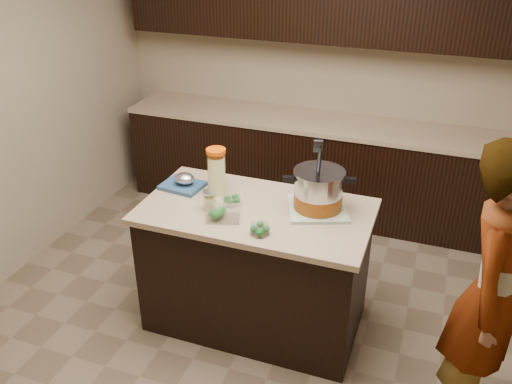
% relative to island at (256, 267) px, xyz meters
% --- Properties ---
extents(ground_plane, '(4.00, 4.00, 0.00)m').
position_rel_island_xyz_m(ground_plane, '(0.00, 0.00, -0.45)').
color(ground_plane, brown).
rests_on(ground_plane, ground).
extents(room_shell, '(4.04, 4.04, 2.72)m').
position_rel_island_xyz_m(room_shell, '(0.00, 0.00, 1.26)').
color(room_shell, tan).
rests_on(room_shell, ground).
extents(back_cabinets, '(3.60, 0.63, 2.33)m').
position_rel_island_xyz_m(back_cabinets, '(0.00, 1.74, 0.49)').
color(back_cabinets, black).
rests_on(back_cabinets, ground).
extents(island, '(1.46, 0.81, 0.90)m').
position_rel_island_xyz_m(island, '(0.00, 0.00, 0.00)').
color(island, black).
rests_on(island, ground).
extents(dish_towel, '(0.46, 0.46, 0.02)m').
position_rel_island_xyz_m(dish_towel, '(0.37, 0.12, 0.46)').
color(dish_towel, '#668B5E').
rests_on(dish_towel, island).
extents(stock_pot, '(0.44, 0.40, 0.46)m').
position_rel_island_xyz_m(stock_pot, '(0.37, 0.12, 0.57)').
color(stock_pot, '#B7B7BC').
rests_on(stock_pot, dish_towel).
extents(lemonade_pitcher, '(0.13, 0.13, 0.31)m').
position_rel_island_xyz_m(lemonade_pitcher, '(-0.32, 0.12, 0.59)').
color(lemonade_pitcher, '#E0DC89').
rests_on(lemonade_pitcher, island).
extents(mason_jar, '(0.11, 0.11, 0.14)m').
position_rel_island_xyz_m(mason_jar, '(-0.27, -0.11, 0.51)').
color(mason_jar, '#E0DC89').
rests_on(mason_jar, island).
extents(broccoli_tub_left, '(0.15, 0.15, 0.05)m').
position_rel_island_xyz_m(broccoli_tub_left, '(-0.16, -0.00, 0.47)').
color(broccoli_tub_left, silver).
rests_on(broccoli_tub_left, island).
extents(broccoli_tub_right, '(0.12, 0.12, 0.06)m').
position_rel_island_xyz_m(broccoli_tub_right, '(0.12, -0.27, 0.47)').
color(broccoli_tub_right, silver).
rests_on(broccoli_tub_right, island).
extents(broccoli_tub_rect, '(0.24, 0.20, 0.07)m').
position_rel_island_xyz_m(broccoli_tub_rect, '(-0.15, -0.18, 0.48)').
color(broccoli_tub_rect, silver).
rests_on(broccoli_tub_rect, island).
extents(blue_tray, '(0.29, 0.24, 0.10)m').
position_rel_island_xyz_m(blue_tray, '(-0.56, 0.11, 0.48)').
color(blue_tray, navy).
rests_on(blue_tray, island).
extents(person, '(0.58, 0.71, 1.69)m').
position_rel_island_xyz_m(person, '(1.41, -0.33, 0.39)').
color(person, gray).
rests_on(person, ground).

